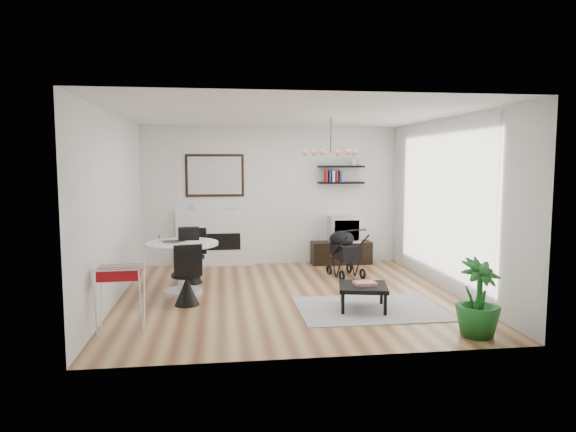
{
  "coord_description": "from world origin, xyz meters",
  "views": [
    {
      "loc": [
        -1.01,
        -7.51,
        2.0
      ],
      "look_at": [
        0.05,
        0.4,
        1.17
      ],
      "focal_mm": 32.0,
      "sensor_mm": 36.0,
      "label": 1
    }
  ],
  "objects": [
    {
      "name": "chair_near",
      "position": [
        -1.48,
        -0.35,
        0.28
      ],
      "size": [
        0.44,
        0.46,
        0.89
      ],
      "rotation": [
        0.0,
        0.0,
        3.34
      ],
      "color": "black",
      "rests_on": "floor"
    },
    {
      "name": "black_bag",
      "position": [
        -1.5,
        0.57,
        0.89
      ],
      "size": [
        0.34,
        0.22,
        0.19
      ],
      "primitive_type": "cube",
      "rotation": [
        0.0,
        0.0,
        0.08
      ],
      "color": "black",
      "rests_on": "dining_table"
    },
    {
      "name": "pendant_lamp",
      "position": [
        0.7,
        0.3,
        2.15
      ],
      "size": [
        0.9,
        0.9,
        0.1
      ],
      "primitive_type": null,
      "color": "tan",
      "rests_on": "ceiling"
    },
    {
      "name": "shelf_upper",
      "position": [
        1.36,
        2.37,
        1.92
      ],
      "size": [
        0.9,
        0.25,
        0.04
      ],
      "primitive_type": "cube",
      "color": "black",
      "rests_on": "wall_back"
    },
    {
      "name": "drying_rack",
      "position": [
        -2.18,
        -1.43,
        0.42
      ],
      "size": [
        0.56,
        0.52,
        0.81
      ],
      "rotation": [
        0.0,
        0.0,
        0.04
      ],
      "color": "white",
      "rests_on": "floor"
    },
    {
      "name": "coffee_table",
      "position": [
        0.91,
        -0.88,
        0.31
      ],
      "size": [
        0.77,
        0.77,
        0.33
      ],
      "rotation": [
        0.0,
        0.0,
        -0.22
      ],
      "color": "black",
      "rests_on": "rug"
    },
    {
      "name": "shelf_lower",
      "position": [
        1.36,
        2.37,
        1.6
      ],
      "size": [
        0.9,
        0.25,
        0.04
      ],
      "primitive_type": "cube",
      "color": "black",
      "rests_on": "wall_back"
    },
    {
      "name": "crt_tv",
      "position": [
        1.41,
        2.28,
        0.69
      ],
      "size": [
        0.58,
        0.5,
        0.5
      ],
      "color": "#B3B3B5",
      "rests_on": "tv_console"
    },
    {
      "name": "fireplace",
      "position": [
        -1.1,
        2.42,
        0.69
      ],
      "size": [
        1.5,
        0.17,
        2.16
      ],
      "color": "white",
      "rests_on": "floor"
    },
    {
      "name": "floor",
      "position": [
        0.0,
        0.0,
        0.0
      ],
      "size": [
        5.0,
        5.0,
        0.0
      ],
      "primitive_type": "plane",
      "color": "brown",
      "rests_on": "ground"
    },
    {
      "name": "sheer_curtain",
      "position": [
        2.4,
        0.2,
        1.35
      ],
      "size": [
        0.04,
        3.6,
        2.6
      ],
      "primitive_type": "cube",
      "color": "white",
      "rests_on": "wall_right"
    },
    {
      "name": "potted_plant",
      "position": [
        1.92,
        -2.1,
        0.45
      ],
      "size": [
        0.65,
        0.65,
        0.9
      ],
      "primitive_type": "imported",
      "rotation": [
        0.0,
        0.0,
        0.38
      ],
      "color": "#1B601F",
      "rests_on": "floor"
    },
    {
      "name": "wall_back",
      "position": [
        0.0,
        2.5,
        1.35
      ],
      "size": [
        5.0,
        0.0,
        5.0
      ],
      "primitive_type": "plane",
      "rotation": [
        1.57,
        0.0,
        0.0
      ],
      "color": "white",
      "rests_on": "floor"
    },
    {
      "name": "tv_console",
      "position": [
        1.36,
        2.28,
        0.22
      ],
      "size": [
        1.18,
        0.41,
        0.44
      ],
      "primitive_type": "cube",
      "color": "black",
      "rests_on": "floor"
    },
    {
      "name": "wall_left",
      "position": [
        -2.5,
        0.0,
        1.35
      ],
      "size": [
        0.0,
        5.0,
        5.0
      ],
      "primitive_type": "plane",
      "rotation": [
        1.57,
        0.0,
        1.57
      ],
      "color": "white",
      "rests_on": "floor"
    },
    {
      "name": "stroller",
      "position": [
        1.16,
        1.2,
        0.38
      ],
      "size": [
        0.59,
        0.79,
        0.89
      ],
      "rotation": [
        0.0,
        0.0,
        0.23
      ],
      "color": "black",
      "rests_on": "floor"
    },
    {
      "name": "newspaper",
      "position": [
        -1.43,
        0.21,
        0.8
      ],
      "size": [
        0.44,
        0.4,
        0.01
      ],
      "primitive_type": "cube",
      "rotation": [
        0.0,
        0.0,
        0.34
      ],
      "color": "silver",
      "rests_on": "dining_table"
    },
    {
      "name": "ceiling",
      "position": [
        0.0,
        0.0,
        2.7
      ],
      "size": [
        5.0,
        5.0,
        0.0
      ],
      "primitive_type": "plane",
      "color": "white",
      "rests_on": "wall_back"
    },
    {
      "name": "wall_right",
      "position": [
        2.5,
        0.0,
        1.35
      ],
      "size": [
        0.0,
        5.0,
        5.0
      ],
      "primitive_type": "plane",
      "rotation": [
        1.57,
        0.0,
        -1.57
      ],
      "color": "white",
      "rests_on": "floor"
    },
    {
      "name": "magazines",
      "position": [
        0.93,
        -0.87,
        0.36
      ],
      "size": [
        0.3,
        0.24,
        0.04
      ],
      "primitive_type": "cube",
      "rotation": [
        0.0,
        0.0,
        0.07
      ],
      "color": "red",
      "rests_on": "coffee_table"
    },
    {
      "name": "dining_table",
      "position": [
        -1.59,
        0.31,
        0.53
      ],
      "size": [
        1.09,
        1.09,
        0.8
      ],
      "color": "white",
      "rests_on": "floor"
    },
    {
      "name": "drinking_glass",
      "position": [
        -1.92,
        0.46,
        0.85
      ],
      "size": [
        0.06,
        0.06,
        0.1
      ],
      "primitive_type": "cylinder",
      "color": "white",
      "rests_on": "dining_table"
    },
    {
      "name": "rug",
      "position": [
        1.01,
        -0.86,
        0.01
      ],
      "size": [
        1.97,
        1.42,
        0.01
      ],
      "primitive_type": "cube",
      "color": "gray",
      "rests_on": "floor"
    },
    {
      "name": "laptop",
      "position": [
        -1.69,
        0.26,
        0.81
      ],
      "size": [
        0.36,
        0.26,
        0.03
      ],
      "primitive_type": "imported",
      "rotation": [
        0.0,
        0.0,
        0.15
      ],
      "color": "black",
      "rests_on": "dining_table"
    },
    {
      "name": "chair_far",
      "position": [
        -1.48,
        1.01,
        0.29
      ],
      "size": [
        0.47,
        0.48,
        0.91
      ],
      "rotation": [
        0.0,
        0.0,
        -0.29
      ],
      "color": "black",
      "rests_on": "floor"
    }
  ]
}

